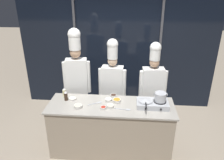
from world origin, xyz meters
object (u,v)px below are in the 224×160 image
(prep_bowl_garlic, at_px, (73,99))
(chef_sous, at_px, (112,80))
(squeeze_bottle_soy, at_px, (66,96))
(prep_bowl_chicken, at_px, (110,106))
(stock_pot, at_px, (160,97))
(serving_spoon_slotted, at_px, (98,103))
(squeeze_bottle_oil, at_px, (64,92))
(chef_head, at_px, (77,73))
(prep_bowl_rice, at_px, (108,100))
(prep_bowl_carrots, at_px, (117,100))
(frying_pan, at_px, (145,100))
(portable_stove, at_px, (152,104))
(prep_bowl_noodles, at_px, (78,106))
(prep_bowl_soy_glaze, at_px, (113,96))
(prep_bowl_chili_flakes, at_px, (103,108))
(chef_line, at_px, (153,83))
(serving_spoon_solid, at_px, (126,109))

(prep_bowl_garlic, bearing_deg, chef_sous, 39.29)
(squeeze_bottle_soy, relative_size, prep_bowl_chicken, 1.48)
(stock_pot, distance_m, serving_spoon_slotted, 1.06)
(squeeze_bottle_oil, xyz_separation_m, chef_head, (0.16, 0.35, 0.24))
(stock_pot, bearing_deg, serving_spoon_slotted, 178.67)
(prep_bowl_rice, xyz_separation_m, prep_bowl_carrots, (0.15, -0.02, 0.00))
(frying_pan, bearing_deg, portable_stove, 2.62)
(squeeze_bottle_soy, relative_size, prep_bowl_noodles, 1.29)
(prep_bowl_chicken, xyz_separation_m, prep_bowl_soy_glaze, (0.03, 0.35, 0.00))
(squeeze_bottle_soy, bearing_deg, prep_bowl_chili_flakes, -19.82)
(frying_pan, height_order, squeeze_bottle_soy, squeeze_bottle_soy)
(chef_head, height_order, chef_line, chef_head)
(prep_bowl_soy_glaze, xyz_separation_m, chef_line, (0.72, 0.38, 0.12))
(stock_pot, relative_size, serving_spoon_solid, 0.79)
(prep_bowl_chicken, distance_m, chef_head, 1.03)
(portable_stove, bearing_deg, prep_bowl_rice, 171.74)
(prep_bowl_soy_glaze, height_order, chef_head, chef_head)
(stock_pot, relative_size, chef_sous, 0.11)
(prep_bowl_noodles, bearing_deg, chef_sous, 58.28)
(stock_pot, xyz_separation_m, squeeze_bottle_oil, (-1.68, 0.23, -0.10))
(prep_bowl_carrots, relative_size, chef_sous, 0.08)
(squeeze_bottle_oil, xyz_separation_m, chef_sous, (0.84, 0.42, 0.08))
(stock_pot, xyz_separation_m, prep_bowl_carrots, (-0.72, 0.09, -0.15))
(portable_stove, relative_size, serving_spoon_slotted, 2.23)
(portable_stove, bearing_deg, chef_sous, 137.81)
(squeeze_bottle_soy, distance_m, serving_spoon_slotted, 0.57)
(stock_pot, bearing_deg, squeeze_bottle_soy, 176.98)
(prep_bowl_garlic, distance_m, serving_spoon_solid, 0.98)
(squeeze_bottle_oil, distance_m, prep_bowl_rice, 0.82)
(stock_pot, xyz_separation_m, prep_bowl_chili_flakes, (-0.92, -0.16, -0.16))
(chef_head, distance_m, chef_sous, 0.70)
(stock_pot, height_order, prep_bowl_soy_glaze, stock_pot)
(prep_bowl_carrots, bearing_deg, serving_spoon_solid, -55.79)
(frying_pan, distance_m, prep_bowl_garlic, 1.27)
(stock_pot, bearing_deg, prep_bowl_soy_glaze, 162.64)
(prep_bowl_noodles, relative_size, chef_line, 0.07)
(serving_spoon_solid, bearing_deg, prep_bowl_garlic, 164.38)
(prep_bowl_chicken, distance_m, prep_bowl_soy_glaze, 0.36)
(prep_bowl_chicken, height_order, prep_bowl_garlic, prep_bowl_chicken)
(prep_bowl_rice, bearing_deg, serving_spoon_slotted, -154.81)
(portable_stove, xyz_separation_m, prep_bowl_chicken, (-0.69, -0.11, -0.02))
(prep_bowl_rice, xyz_separation_m, prep_bowl_noodles, (-0.47, -0.27, 0.00))
(prep_bowl_chicken, relative_size, prep_bowl_garlic, 0.89)
(squeeze_bottle_oil, relative_size, serving_spoon_solid, 0.60)
(squeeze_bottle_soy, xyz_separation_m, prep_bowl_chicken, (0.79, -0.19, -0.05))
(chef_head, bearing_deg, prep_bowl_noodles, 94.52)
(stock_pot, height_order, serving_spoon_solid, stock_pot)
(chef_sous, bearing_deg, prep_bowl_rice, 91.50)
(squeeze_bottle_soy, height_order, prep_bowl_noodles, squeeze_bottle_soy)
(squeeze_bottle_oil, height_order, prep_bowl_garlic, squeeze_bottle_oil)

